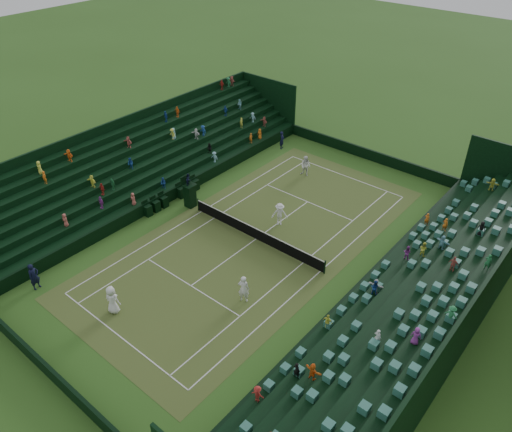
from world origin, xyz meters
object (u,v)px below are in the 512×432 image
object	(u,v)px
tennis_net	(256,233)
player_far_west	(306,166)
player_far_east	(280,214)
player_near_west	(112,300)
umpire_chair	(190,192)
player_near_east	(244,289)

from	to	relation	value
tennis_net	player_far_west	distance (m)	10.17
player_far_west	player_far_east	world-z (taller)	player_far_west
player_near_west	player_far_east	size ratio (longest dim) A/B	1.07
tennis_net	umpire_chair	distance (m)	6.76
player_near_west	player_far_west	size ratio (longest dim) A/B	1.06
player_near_east	player_far_west	distance (m)	16.22
umpire_chair	player_far_east	world-z (taller)	umpire_chair
tennis_net	player_far_west	world-z (taller)	player_far_west
umpire_chair	player_far_east	size ratio (longest dim) A/B	1.62
tennis_net	player_far_east	world-z (taller)	player_far_east
tennis_net	player_far_east	distance (m)	2.57
player_near_west	tennis_net	bearing A→B (deg)	-117.68
umpire_chair	player_far_west	world-z (taller)	umpire_chair
player_far_west	tennis_net	bearing A→B (deg)	-85.36
umpire_chair	player_near_west	size ratio (longest dim) A/B	1.52
umpire_chair	player_near_east	world-z (taller)	umpire_chair
tennis_net	player_near_west	world-z (taller)	player_near_west
player_near_east	player_far_east	distance (m)	8.44
player_near_east	player_far_east	bearing A→B (deg)	-93.28
player_near_west	player_far_west	bearing A→B (deg)	-105.74
player_far_west	player_far_east	bearing A→B (deg)	-79.53
player_far_east	umpire_chair	bearing A→B (deg)	163.83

